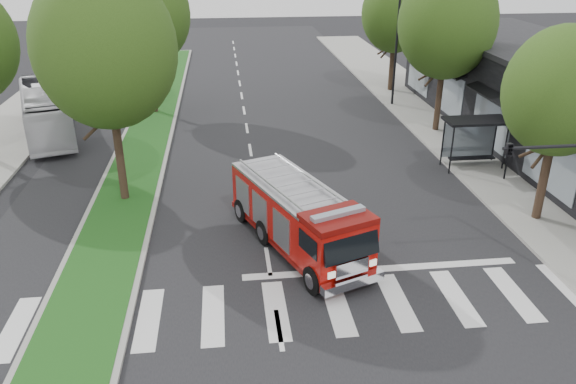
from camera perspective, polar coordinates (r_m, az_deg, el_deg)
The scene contains 13 objects.
ground at distance 20.85m, azimuth -2.03°, elevation -7.05°, with size 140.00×140.00×0.00m, color black.
sidewalk_right at distance 32.82m, azimuth 18.75°, elevation 3.85°, with size 5.00×80.00×0.15m, color gray.
median at distance 37.63m, azimuth -13.59°, elevation 7.03°, with size 3.00×50.00×0.15m.
storefront_row at distance 34.28m, azimuth 26.20°, elevation 7.76°, with size 8.00×30.00×5.00m, color black.
bus_shelter at distance 30.08m, azimuth 18.41°, elevation 6.06°, with size 3.20×1.60×2.61m.
tree_right_near at distance 24.14m, azimuth 26.02°, elevation 9.12°, with size 4.40×4.40×8.05m.
tree_right_mid at distance 34.51m, azimuth 15.89°, elevation 16.22°, with size 5.60×5.60×9.72m.
tree_right_far at distance 43.96m, azimuth 10.88°, elevation 17.40°, with size 5.00×5.00×8.73m.
tree_median_near at distance 24.54m, azimuth -18.05°, elevation 13.72°, with size 5.80×5.80×10.16m.
tree_median_far at distance 38.28m, azimuth -14.25°, elevation 17.11°, with size 5.60×5.60×9.72m.
streetlight_right_far at distance 40.02m, azimuth 10.77°, elevation 14.79°, with size 2.11×0.20×8.00m.
fire_engine at distance 21.19m, azimuth 1.01°, elevation -2.48°, with size 4.95×8.06×2.69m.
city_bus at distance 36.88m, azimuth -23.42°, elevation 7.55°, with size 2.40×10.27×2.86m, color silver.
Camera 1 is at (-1.33, -17.74, 10.87)m, focal length 35.00 mm.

